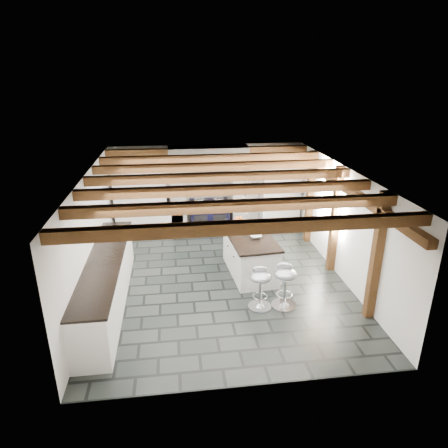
{
  "coord_description": "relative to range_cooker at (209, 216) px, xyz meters",
  "views": [
    {
      "loc": [
        -0.9,
        -7.26,
        4.08
      ],
      "look_at": [
        0.1,
        0.4,
        1.1
      ],
      "focal_mm": 32.0,
      "sensor_mm": 36.0,
      "label": 1
    }
  ],
  "objects": [
    {
      "name": "bar_stool_near",
      "position": [
        1.02,
        -3.78,
        0.06
      ],
      "size": [
        0.55,
        0.55,
        0.85
      ],
      "rotation": [
        0.0,
        0.0,
        -0.41
      ],
      "color": "silver",
      "rests_on": "ground"
    },
    {
      "name": "range_cooker",
      "position": [
        0.0,
        0.0,
        0.0
      ],
      "size": [
        1.0,
        0.63,
        0.99
      ],
      "color": "black",
      "rests_on": "ground"
    },
    {
      "name": "ground",
      "position": [
        0.0,
        -2.68,
        -0.47
      ],
      "size": [
        6.0,
        6.0,
        0.0
      ],
      "primitive_type": "plane",
      "color": "black",
      "rests_on": "ground"
    },
    {
      "name": "bar_stool_far",
      "position": [
        0.57,
        -3.76,
        0.03
      ],
      "size": [
        0.44,
        0.44,
        0.8
      ],
      "rotation": [
        0.0,
        0.0,
        -0.14
      ],
      "color": "silver",
      "rests_on": "ground"
    },
    {
      "name": "room_shell",
      "position": [
        -0.61,
        -1.26,
        0.6
      ],
      "size": [
        6.0,
        6.03,
        6.0
      ],
      "color": "white",
      "rests_on": "ground"
    },
    {
      "name": "kitchen_island",
      "position": [
        0.64,
        -2.4,
        -0.03
      ],
      "size": [
        1.03,
        1.77,
        1.13
      ],
      "rotation": [
        0.0,
        0.0,
        0.08
      ],
      "color": "white",
      "rests_on": "ground"
    }
  ]
}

